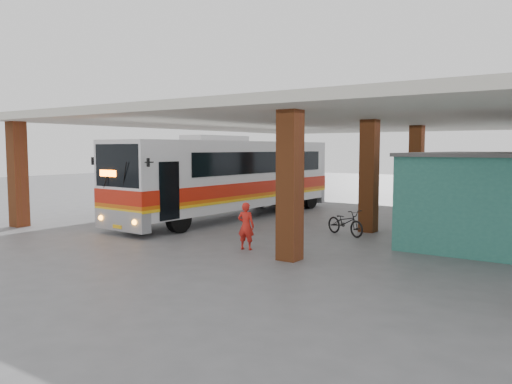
{
  "coord_description": "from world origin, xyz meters",
  "views": [
    {
      "loc": [
        10.34,
        -15.38,
        3.25
      ],
      "look_at": [
        -0.26,
        0.0,
        1.61
      ],
      "focal_mm": 35.0,
      "sensor_mm": 36.0,
      "label": 1
    }
  ],
  "objects_px": {
    "red_chair": "(433,213)",
    "pedestrian": "(246,226)",
    "coach_bus": "(231,177)"
  },
  "relations": [
    {
      "from": "red_chair",
      "to": "pedestrian",
      "type": "bearing_deg",
      "value": -105.54
    },
    {
      "from": "coach_bus",
      "to": "red_chair",
      "type": "relative_size",
      "value": 17.61
    },
    {
      "from": "pedestrian",
      "to": "red_chair",
      "type": "distance_m",
      "value": 10.48
    },
    {
      "from": "coach_bus",
      "to": "pedestrian",
      "type": "distance_m",
      "value": 7.63
    },
    {
      "from": "coach_bus",
      "to": "red_chair",
      "type": "height_order",
      "value": "coach_bus"
    },
    {
      "from": "pedestrian",
      "to": "red_chair",
      "type": "height_order",
      "value": "pedestrian"
    },
    {
      "from": "pedestrian",
      "to": "red_chair",
      "type": "bearing_deg",
      "value": -119.72
    },
    {
      "from": "pedestrian",
      "to": "coach_bus",
      "type": "bearing_deg",
      "value": -60.85
    },
    {
      "from": "pedestrian",
      "to": "red_chair",
      "type": "xyz_separation_m",
      "value": [
        3.18,
        9.98,
        -0.42
      ]
    },
    {
      "from": "coach_bus",
      "to": "pedestrian",
      "type": "bearing_deg",
      "value": -46.34
    }
  ]
}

